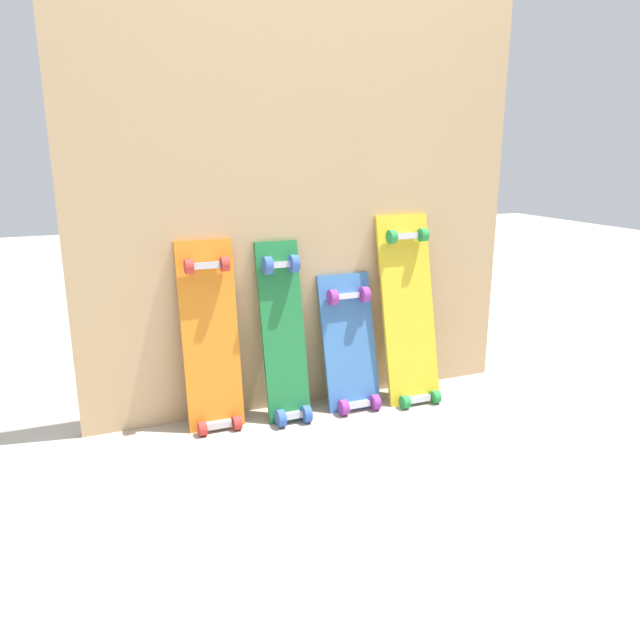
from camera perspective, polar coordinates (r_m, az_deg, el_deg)
ground_plane at (r=2.55m, az=-0.61°, el=-7.87°), size 12.00×12.00×0.00m
plywood_wall_panel at (r=2.41m, az=-1.30°, el=12.49°), size 1.78×0.04×1.77m
skateboard_orange at (r=2.31m, az=-9.98°, el=-2.33°), size 0.21×0.18×0.77m
skateboard_green at (r=2.36m, az=-3.29°, el=-1.89°), size 0.17×0.22×0.74m
skateboard_blue at (r=2.49m, az=2.83°, el=-2.81°), size 0.22×0.21×0.60m
skateboard_yellow at (r=2.56m, az=8.23°, el=0.17°), size 0.23×0.25×0.83m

